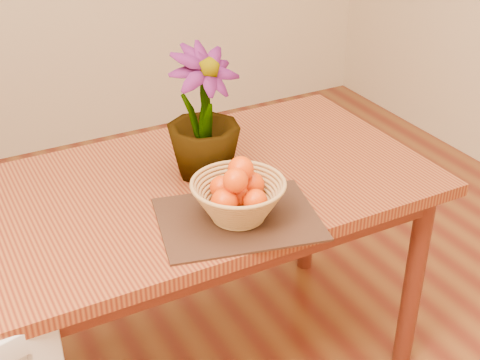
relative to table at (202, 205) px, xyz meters
name	(u,v)px	position (x,y,z in m)	size (l,w,h in m)	color
table	(202,205)	(0.00, 0.00, 0.00)	(1.40, 0.80, 0.75)	brown
placemat	(238,219)	(0.00, -0.25, 0.09)	(0.43, 0.32, 0.01)	#351E13
wicker_basket	(238,202)	(0.00, -0.25, 0.15)	(0.26, 0.26, 0.11)	#AF8849
orange_pile	(238,188)	(0.00, -0.24, 0.19)	(0.18, 0.17, 0.13)	#D93C03
potted_plant	(203,114)	(0.03, 0.04, 0.29)	(0.22, 0.22, 0.40)	#174714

